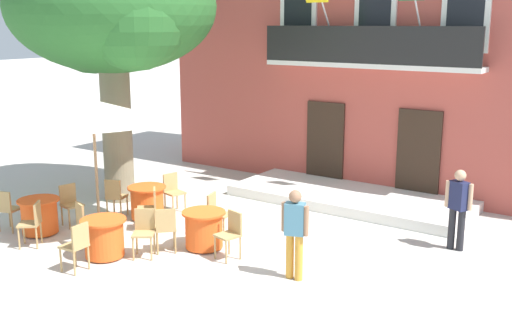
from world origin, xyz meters
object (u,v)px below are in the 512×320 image
Objects in this scene: cafe_chair_middle_2 at (216,212)px; cafe_umbrella at (93,111)px; cafe_table_near_tree at (39,216)px; cafe_chair_middle_1 at (231,232)px; cafe_chair_near_tree_2 at (33,221)px; cafe_chair_near_tree_0 at (70,202)px; cafe_chair_front_2 at (86,221)px; cafe_chair_front_1 at (144,229)px; pedestrian_mid_plaza at (458,205)px; cafe_chair_far_side_2 at (115,195)px; cafe_chair_middle_0 at (166,227)px; cafe_chair_far_side_0 at (150,206)px; cafe_chair_far_side_1 at (173,190)px; plane_tree at (110,13)px; cafe_chair_front_0 at (77,244)px; cafe_table_middle at (204,229)px; pedestrian_near_entrance at (295,230)px; cafe_chair_near_tree_1 at (7,207)px; cafe_table_far_side at (147,202)px.

cafe_chair_middle_2 is 0.31× the size of cafe_umbrella.
cafe_chair_middle_1 is at bearing 16.01° from cafe_table_near_tree.
cafe_chair_near_tree_2 is (0.53, -0.53, 0.14)m from cafe_table_near_tree.
cafe_chair_middle_2 reaches higher than cafe_table_near_tree.
cafe_chair_front_2 is at bearing -27.60° from cafe_chair_near_tree_0.
cafe_umbrella reaches higher than cafe_chair_front_1.
cafe_umbrella is 1.79× the size of pedestrian_mid_plaza.
cafe_chair_front_2 is 1.00× the size of cafe_chair_far_side_2.
cafe_chair_middle_0 and cafe_chair_far_side_0 have the same top height.
cafe_chair_middle_2 is at bearing 19.00° from cafe_chair_far_side_0.
cafe_chair_far_side_1 is (0.74, 3.30, 0.00)m from cafe_chair_near_tree_2.
cafe_chair_near_tree_0 is at bearing -71.84° from plane_tree.
cafe_chair_far_side_1 is 0.31× the size of cafe_umbrella.
cafe_umbrella is (-3.17, -0.43, 2.08)m from cafe_chair_middle_1.
plane_tree is at bearing 108.71° from cafe_chair_near_tree_2.
cafe_chair_far_side_1 is (-2.88, 1.57, 0.00)m from cafe_chair_middle_1.
cafe_chair_near_tree_0 is at bearing 179.30° from cafe_chair_middle_0.
cafe_chair_near_tree_0 is 1.36m from cafe_chair_near_tree_2.
cafe_chair_front_2 is 1.51m from cafe_chair_far_side_0.
pedestrian_mid_plaza reaches higher than cafe_chair_far_side_2.
cafe_umbrella is at bearing 128.28° from cafe_chair_front_0.
cafe_chair_far_side_2 is at bearing 158.50° from cafe_chair_middle_0.
cafe_chair_front_2 is at bearing 33.90° from cafe_chair_near_tree_2.
pedestrian_mid_plaza reaches higher than cafe_chair_middle_0.
cafe_chair_near_tree_0 is (0.67, -2.05, -4.07)m from plane_tree.
cafe_table_middle is (4.00, -1.49, -4.21)m from plane_tree.
cafe_chair_far_side_2 is (-2.23, 1.33, 0.00)m from cafe_chair_front_1.
cafe_chair_near_tree_0 is at bearing 143.45° from cafe_chair_front_0.
cafe_chair_far_side_2 is (1.08, -1.12, -4.07)m from plane_tree.
pedestrian_near_entrance reaches higher than cafe_chair_near_tree_0.
cafe_chair_near_tree_1 is at bearing -158.82° from cafe_table_middle.
cafe_chair_middle_2 is at bearing 30.02° from cafe_umbrella.
cafe_chair_near_tree_1 is 2.29m from cafe_chair_far_side_2.
cafe_table_middle is 0.53× the size of pedestrian_mid_plaza.
cafe_chair_middle_1 is at bearing -8.78° from cafe_table_middle.
cafe_chair_far_side_2 is 2.33m from cafe_umbrella.
cafe_umbrella is (1.68, 1.04, 2.08)m from cafe_chair_near_tree_1.
cafe_table_near_tree is 0.95× the size of cafe_chair_far_side_1.
cafe_umbrella is at bearing -52.36° from plane_tree.
cafe_chair_middle_2 is at bearing 72.91° from cafe_chair_front_0.
cafe_chair_front_0 reaches higher than cafe_table_near_tree.
cafe_table_far_side is (-0.25, 1.96, -0.14)m from cafe_chair_front_2.
cafe_chair_middle_1 is at bearing -139.68° from pedestrian_mid_plaza.
pedestrian_near_entrance is (6.23, -1.75, -3.70)m from plane_tree.
cafe_chair_middle_1 is 3.69m from cafe_chair_far_side_2.
cafe_chair_far_side_0 is 0.31× the size of cafe_umbrella.
cafe_chair_near_tree_1 is at bearing -163.08° from cafe_chair_middle_1.
cafe_chair_near_tree_0 is 1.05× the size of cafe_table_middle.
cafe_chair_middle_0 and cafe_chair_front_2 have the same top height.
cafe_chair_middle_2 is 1.00× the size of cafe_chair_front_2.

